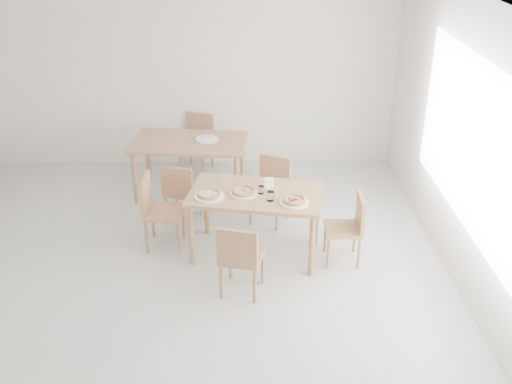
{
  "coord_description": "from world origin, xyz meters",
  "views": [
    {
      "loc": [
        0.83,
        -4.69,
        3.62
      ],
      "look_at": [
        0.97,
        0.98,
        0.76
      ],
      "focal_mm": 42.0,
      "sensor_mm": 36.0,
      "label": 1
    }
  ],
  "objects_px": {
    "plate_pepperoni": "(294,202)",
    "tumbler_a": "(271,196)",
    "tumbler_b": "(261,190)",
    "napkin_holder": "(269,184)",
    "plate_mushroom": "(209,196)",
    "pizza_mushroom": "(209,194)",
    "second_table": "(189,147)",
    "chair_north": "(272,185)",
    "chair_west": "(157,207)",
    "pizza_margherita": "(243,191)",
    "chair_back_n": "(198,138)",
    "chair_south": "(240,255)",
    "plate_margherita": "(244,193)",
    "pizza_pepperoni": "(294,200)",
    "chair_east": "(350,224)",
    "plate_empty": "(207,139)",
    "main_table": "(256,200)",
    "chair_back_s": "(181,189)"
  },
  "relations": [
    {
      "from": "main_table",
      "to": "chair_west",
      "type": "bearing_deg",
      "value": -179.12
    },
    {
      "from": "chair_south",
      "to": "pizza_mushroom",
      "type": "height_order",
      "value": "same"
    },
    {
      "from": "plate_pepperoni",
      "to": "pizza_margherita",
      "type": "height_order",
      "value": "pizza_margherita"
    },
    {
      "from": "plate_mushroom",
      "to": "plate_empty",
      "type": "distance_m",
      "value": 1.61
    },
    {
      "from": "chair_north",
      "to": "plate_mushroom",
      "type": "bearing_deg",
      "value": -103.95
    },
    {
      "from": "napkin_holder",
      "to": "chair_back_n",
      "type": "distance_m",
      "value": 2.42
    },
    {
      "from": "main_table",
      "to": "tumbler_b",
      "type": "relative_size",
      "value": 18.39
    },
    {
      "from": "chair_north",
      "to": "chair_west",
      "type": "relative_size",
      "value": 0.94
    },
    {
      "from": "plate_pepperoni",
      "to": "tumbler_a",
      "type": "relative_size",
      "value": 3.04
    },
    {
      "from": "chair_south",
      "to": "pizza_pepperoni",
      "type": "relative_size",
      "value": 3.24
    },
    {
      "from": "chair_west",
      "to": "second_table",
      "type": "distance_m",
      "value": 1.34
    },
    {
      "from": "chair_south",
      "to": "plate_pepperoni",
      "type": "height_order",
      "value": "chair_south"
    },
    {
      "from": "chair_north",
      "to": "chair_west",
      "type": "distance_m",
      "value": 1.43
    },
    {
      "from": "main_table",
      "to": "plate_empty",
      "type": "relative_size",
      "value": 5.26
    },
    {
      "from": "chair_north",
      "to": "chair_west",
      "type": "height_order",
      "value": "chair_west"
    },
    {
      "from": "chair_west",
      "to": "chair_back_s",
      "type": "distance_m",
      "value": 0.56
    },
    {
      "from": "plate_mushroom",
      "to": "chair_back_n",
      "type": "bearing_deg",
      "value": 96.59
    },
    {
      "from": "plate_margherita",
      "to": "pizza_pepperoni",
      "type": "height_order",
      "value": "pizza_pepperoni"
    },
    {
      "from": "tumbler_b",
      "to": "second_table",
      "type": "bearing_deg",
      "value": 120.21
    },
    {
      "from": "napkin_holder",
      "to": "chair_back_n",
      "type": "xyz_separation_m",
      "value": [
        -0.91,
        2.22,
        -0.34
      ]
    },
    {
      "from": "plate_margherita",
      "to": "chair_back_s",
      "type": "bearing_deg",
      "value": 135.44
    },
    {
      "from": "chair_north",
      "to": "chair_back_n",
      "type": "xyz_separation_m",
      "value": [
        -0.98,
        1.53,
        0.01
      ]
    },
    {
      "from": "napkin_holder",
      "to": "chair_north",
      "type": "bearing_deg",
      "value": 71.11
    },
    {
      "from": "plate_mushroom",
      "to": "chair_back_n",
      "type": "xyz_separation_m",
      "value": [
        -0.28,
        2.39,
        -0.29
      ]
    },
    {
      "from": "pizza_margherita",
      "to": "napkin_holder",
      "type": "distance_m",
      "value": 0.3
    },
    {
      "from": "chair_west",
      "to": "pizza_margherita",
      "type": "bearing_deg",
      "value": -98.98
    },
    {
      "from": "second_table",
      "to": "chair_east",
      "type": "bearing_deg",
      "value": -35.81
    },
    {
      "from": "plate_empty",
      "to": "chair_back_s",
      "type": "bearing_deg",
      "value": -109.25
    },
    {
      "from": "chair_back_n",
      "to": "second_table",
      "type": "bearing_deg",
      "value": -73.28
    },
    {
      "from": "chair_east",
      "to": "chair_south",
      "type": "bearing_deg",
      "value": -61.0
    },
    {
      "from": "chair_north",
      "to": "plate_margherita",
      "type": "relative_size",
      "value": 2.67
    },
    {
      "from": "plate_pepperoni",
      "to": "second_table",
      "type": "bearing_deg",
      "value": 124.87
    },
    {
      "from": "plate_pepperoni",
      "to": "tumbler_b",
      "type": "height_order",
      "value": "tumbler_b"
    },
    {
      "from": "pizza_pepperoni",
      "to": "chair_back_n",
      "type": "height_order",
      "value": "chair_back_n"
    },
    {
      "from": "tumbler_b",
      "to": "napkin_holder",
      "type": "relative_size",
      "value": 0.65
    },
    {
      "from": "main_table",
      "to": "plate_empty",
      "type": "distance_m",
      "value": 1.64
    },
    {
      "from": "napkin_holder",
      "to": "tumbler_a",
      "type": "bearing_deg",
      "value": -101.73
    },
    {
      "from": "pizza_mushroom",
      "to": "second_table",
      "type": "distance_m",
      "value": 1.62
    },
    {
      "from": "chair_north",
      "to": "chair_east",
      "type": "xyz_separation_m",
      "value": [
        0.79,
        -0.94,
        -0.02
      ]
    },
    {
      "from": "chair_back_s",
      "to": "main_table",
      "type": "bearing_deg",
      "value": 156.93
    },
    {
      "from": "chair_east",
      "to": "plate_pepperoni",
      "type": "distance_m",
      "value": 0.69
    },
    {
      "from": "main_table",
      "to": "plate_mushroom",
      "type": "relative_size",
      "value": 4.77
    },
    {
      "from": "plate_mushroom",
      "to": "napkin_holder",
      "type": "height_order",
      "value": "napkin_holder"
    },
    {
      "from": "chair_east",
      "to": "second_table",
      "type": "xyz_separation_m",
      "value": [
        -1.82,
        1.66,
        0.22
      ]
    },
    {
      "from": "chair_south",
      "to": "second_table",
      "type": "xyz_separation_m",
      "value": [
        -0.65,
        2.27,
        0.2
      ]
    },
    {
      "from": "pizza_pepperoni",
      "to": "pizza_margherita",
      "type": "bearing_deg",
      "value": 157.24
    },
    {
      "from": "main_table",
      "to": "plate_mushroom",
      "type": "bearing_deg",
      "value": -159.7
    },
    {
      "from": "chair_north",
      "to": "chair_back_n",
      "type": "bearing_deg",
      "value": 148.1
    },
    {
      "from": "plate_empty",
      "to": "napkin_holder",
      "type": "bearing_deg",
      "value": -62.91
    },
    {
      "from": "plate_mushroom",
      "to": "tumbler_b",
      "type": "xyz_separation_m",
      "value": [
        0.55,
        0.07,
        0.03
      ]
    }
  ]
}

